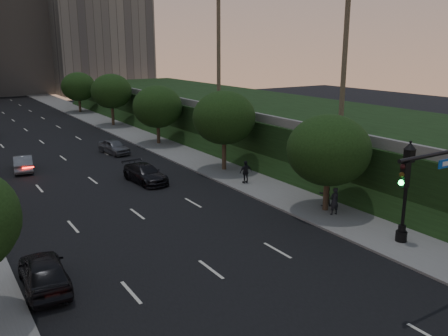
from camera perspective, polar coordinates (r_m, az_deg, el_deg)
ground at (r=19.35m, az=6.43°, el=-17.72°), size 160.00×160.00×0.00m
road_surface at (r=45.05m, az=-18.18°, el=0.64°), size 16.00×140.00×0.02m
sidewalk_right at (r=48.45m, az=-6.41°, el=2.32°), size 4.50×140.00×0.15m
embankment at (r=52.64m, az=6.11°, el=5.44°), size 18.00×90.00×4.00m
parapet_wall at (r=47.51m, az=-1.93°, el=7.39°), size 0.35×90.00×0.70m
office_block_mid at (r=115.79m, az=-25.18°, el=14.61°), size 22.00×18.00×26.00m
office_block_right at (r=114.18m, az=-15.63°, el=17.96°), size 20.00×22.00×36.00m
tree_right_a at (r=29.91m, az=12.47°, el=2.11°), size 5.20×5.20×6.24m
tree_right_b at (r=39.07m, az=0.01°, el=6.07°), size 5.20×5.20×6.74m
tree_right_c at (r=50.49m, az=-8.01°, el=7.31°), size 5.20×5.20×6.24m
tree_right_d at (r=63.37m, az=-13.39°, el=8.97°), size 5.20×5.20×6.74m
tree_right_e at (r=77.68m, az=-17.11°, el=9.33°), size 5.20×5.20×6.24m
street_lamp at (r=26.50m, az=20.96°, el=-3.25°), size 0.64×0.64×5.62m
sedan_near_left at (r=22.43m, az=-20.85°, el=-11.58°), size 2.15×4.72×1.57m
sedan_mid_left at (r=43.21m, az=-23.01°, el=0.55°), size 2.08×4.34×1.37m
sedan_near_right at (r=36.99m, az=-9.45°, el=-0.67°), size 2.36×4.96×1.40m
sedan_far_right at (r=47.37m, az=-13.10°, el=2.52°), size 2.26×4.34×1.41m
pedestrian_a at (r=29.91m, az=13.13°, el=-3.89°), size 0.68×0.49×1.74m
pedestrian_b at (r=31.36m, az=12.07°, el=-3.02°), size 1.00×0.91×1.69m
pedestrian_c at (r=35.80m, az=2.64°, el=-0.47°), size 1.04×0.51×1.73m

